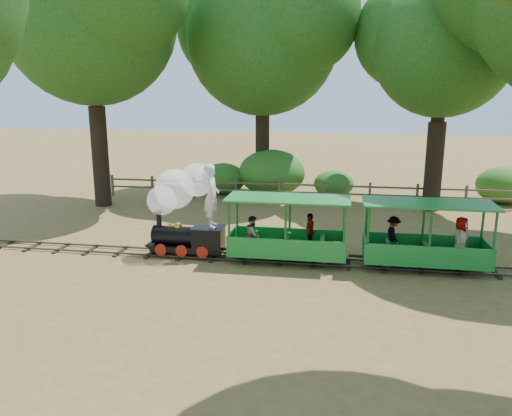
% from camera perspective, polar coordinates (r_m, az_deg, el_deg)
% --- Properties ---
extents(ground, '(90.00, 90.00, 0.00)m').
position_cam_1_polar(ground, '(14.85, 2.72, -6.10)').
color(ground, olive).
rests_on(ground, ground).
extents(track, '(22.00, 1.00, 0.10)m').
position_cam_1_polar(track, '(14.83, 2.72, -5.85)').
color(track, '#3F3D3A').
rests_on(track, ground).
extents(locomotive, '(2.53, 1.19, 2.90)m').
position_cam_1_polar(locomotive, '(15.06, -8.28, 0.63)').
color(locomotive, black).
rests_on(locomotive, ground).
extents(carriage_front, '(3.54, 1.44, 1.84)m').
position_cam_1_polar(carriage_front, '(14.57, 3.38, -3.38)').
color(carriage_front, '#1C802C').
rests_on(carriage_front, track).
extents(carriage_rear, '(3.54, 1.44, 1.84)m').
position_cam_1_polar(carriage_rear, '(14.73, 18.83, -3.80)').
color(carriage_rear, '#1C802C').
rests_on(carriage_rear, track).
extents(oak_nw, '(8.74, 7.69, 11.25)m').
position_cam_1_polar(oak_nw, '(22.65, -18.46, 20.78)').
color(oak_nw, '#2D2116').
rests_on(oak_nw, ground).
extents(oak_nc, '(8.61, 7.58, 10.62)m').
position_cam_1_polar(oak_nc, '(23.92, 0.72, 19.60)').
color(oak_nc, '#2D2116').
rests_on(oak_nc, ground).
extents(oak_ne, '(6.94, 6.10, 9.37)m').
position_cam_1_polar(oak_ne, '(21.90, 20.62, 17.59)').
color(oak_ne, '#2D2116').
rests_on(oak_ne, ground).
extents(fence, '(18.10, 0.10, 1.00)m').
position_cam_1_polar(fence, '(22.40, 5.20, 2.10)').
color(fence, brown).
rests_on(fence, ground).
extents(shrub_west, '(2.16, 1.66, 1.49)m').
position_cam_1_polar(shrub_west, '(24.22, -3.74, 3.39)').
color(shrub_west, '#2D6B1E').
rests_on(shrub_west, ground).
extents(shrub_mid_w, '(3.17, 2.44, 2.19)m').
position_cam_1_polar(shrub_mid_w, '(23.73, 1.82, 4.06)').
color(shrub_mid_w, '#2D6B1E').
rests_on(shrub_mid_w, ground).
extents(shrub_mid_e, '(1.85, 1.43, 1.28)m').
position_cam_1_polar(shrub_mid_e, '(23.60, 8.88, 2.73)').
color(shrub_mid_e, '#2D6B1E').
rests_on(shrub_mid_e, ground).
extents(shrub_east, '(2.39, 1.84, 1.65)m').
position_cam_1_polar(shrub_east, '(24.65, 26.45, 2.36)').
color(shrub_east, '#2D6B1E').
rests_on(shrub_east, ground).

